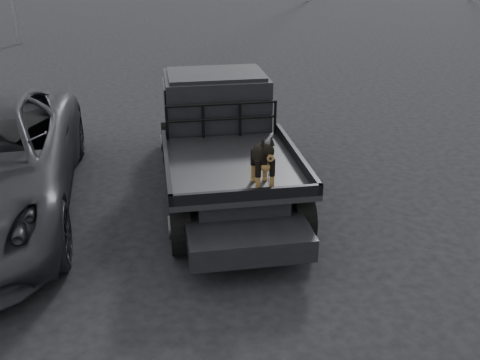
{
  "coord_description": "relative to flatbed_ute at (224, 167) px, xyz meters",
  "views": [
    {
      "loc": [
        -1.09,
        -6.63,
        3.94
      ],
      "look_at": [
        -0.1,
        -0.69,
        1.15
      ],
      "focal_mm": 40.0,
      "sensor_mm": 36.0,
      "label": 1
    }
  ],
  "objects": [
    {
      "name": "headache_rack",
      "position": [
        0.0,
        0.2,
        0.74
      ],
      "size": [
        1.8,
        0.08,
        0.55
      ],
      "primitive_type": null,
      "color": "black",
      "rests_on": "flatbed_ute"
    },
    {
      "name": "ground",
      "position": [
        0.03,
        -1.32,
        -0.46
      ],
      "size": [
        120.0,
        120.0,
        0.0
      ],
      "primitive_type": "plane",
      "color": "black",
      "rests_on": "ground"
    },
    {
      "name": "flatbed_ute",
      "position": [
        0.0,
        0.0,
        0.0
      ],
      "size": [
        2.0,
        5.4,
        0.92
      ],
      "primitive_type": null,
      "color": "black",
      "rests_on": "ground"
    },
    {
      "name": "ute_cab",
      "position": [
        0.0,
        0.95,
        0.9
      ],
      "size": [
        1.72,
        1.3,
        0.88
      ],
      "primitive_type": null,
      "color": "black",
      "rests_on": "flatbed_ute"
    },
    {
      "name": "dog",
      "position": [
        0.26,
        -1.76,
        0.83
      ],
      "size": [
        0.32,
        0.6,
        0.74
      ],
      "primitive_type": null,
      "color": "black",
      "rests_on": "flatbed_ute"
    }
  ]
}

